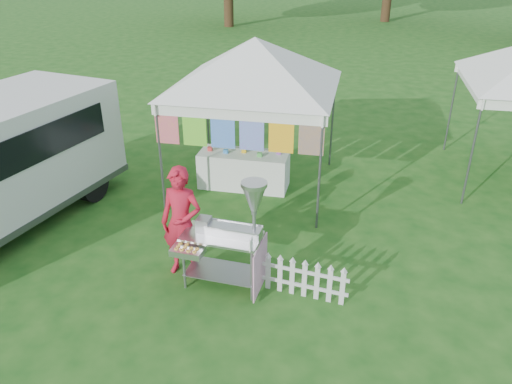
# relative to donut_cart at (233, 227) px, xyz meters

# --- Properties ---
(ground) EXTENTS (120.00, 120.00, 0.00)m
(ground) POSITION_rel_donut_cart_xyz_m (-0.42, -0.14, -1.01)
(ground) COLOR #174B15
(ground) RESTS_ON ground
(canopy_main) EXTENTS (4.24, 4.24, 3.45)m
(canopy_main) POSITION_rel_donut_cart_xyz_m (-0.42, 3.36, 1.97)
(canopy_main) COLOR #59595E
(canopy_main) RESTS_ON ground
(donut_cart) EXTENTS (1.28, 0.80, 1.72)m
(donut_cart) POSITION_rel_donut_cart_xyz_m (0.00, 0.00, 0.00)
(donut_cart) COLOR gray
(donut_cart) RESTS_ON ground
(vendor) EXTENTS (0.67, 0.47, 1.74)m
(vendor) POSITION_rel_donut_cart_xyz_m (-0.84, 0.20, -0.14)
(vendor) COLOR #B2162B
(vendor) RESTS_ON ground
(picket_fence) EXTENTS (1.43, 0.21, 0.56)m
(picket_fence) POSITION_rel_donut_cart_xyz_m (0.93, 0.00, -0.72)
(picket_fence) COLOR silver
(picket_fence) RESTS_ON ground
(display_table) EXTENTS (1.80, 0.70, 0.74)m
(display_table) POSITION_rel_donut_cart_xyz_m (-0.64, 3.30, -0.64)
(display_table) COLOR white
(display_table) RESTS_ON ground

